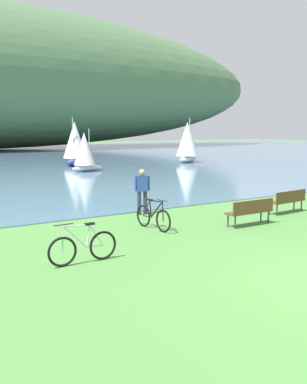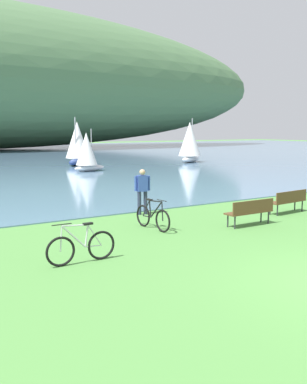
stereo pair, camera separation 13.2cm
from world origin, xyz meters
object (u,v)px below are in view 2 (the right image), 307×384
at_px(sailboat_nearest_to_shore, 77,143).
at_px(park_bench_further_along, 288,200).
at_px(sailboat_toward_hillside, 87,151).
at_px(sailboat_mid_bay, 190,142).
at_px(person_at_shoreline, 142,189).
at_px(park_bench_near_camera, 250,210).
at_px(bicycle_leaning_near_bench, 153,217).
at_px(bicycle_beside_path, 81,247).

bearing_deg(sailboat_nearest_to_shore, park_bench_further_along, -94.44).
height_order(sailboat_nearest_to_shore, sailboat_toward_hillside, sailboat_nearest_to_shore).
bearing_deg(sailboat_mid_bay, person_at_shoreline, -130.84).
height_order(park_bench_near_camera, sailboat_toward_hillside, sailboat_toward_hillside).
relative_size(park_bench_further_along, bicycle_leaning_near_bench, 1.04).
xyz_separation_m(park_bench_further_along, bicycle_beside_path, (-9.18, -1.65, -0.12)).
xyz_separation_m(bicycle_leaning_near_bench, bicycle_beside_path, (-3.36, -2.12, 0.00)).
xyz_separation_m(person_at_shoreline, sailboat_mid_bay, (17.17, 19.87, 1.05)).
bearing_deg(park_bench_near_camera, sailboat_nearest_to_shore, 79.68).
bearing_deg(park_bench_near_camera, bicycle_leaning_near_bench, 156.78).
bearing_deg(sailboat_toward_hillside, sailboat_nearest_to_shore, 74.08).
distance_m(bicycle_beside_path, person_at_shoreline, 6.25).
bearing_deg(sailboat_toward_hillside, park_bench_further_along, -90.84).
xyz_separation_m(bicycle_leaning_near_bench, person_at_shoreline, (1.00, 2.32, 0.58)).
bearing_deg(park_bench_near_camera, sailboat_mid_bay, 57.16).
bearing_deg(sailboat_nearest_to_shore, bicycle_leaning_near_bench, -107.34).
xyz_separation_m(bicycle_leaning_near_bench, sailboat_mid_bay, (18.18, 22.19, 1.63)).
bearing_deg(person_at_shoreline, bicycle_leaning_near_bench, -113.33).
xyz_separation_m(park_bench_further_along, sailboat_nearest_to_shore, (1.97, 25.43, 1.50)).
height_order(park_bench_further_along, bicycle_leaning_near_bench, bicycle_leaning_near_bench).
bearing_deg(bicycle_beside_path, person_at_shoreline, 45.56).
xyz_separation_m(sailboat_nearest_to_shore, sailboat_mid_bay, (10.38, -2.77, 0.01)).
bearing_deg(person_at_shoreline, sailboat_nearest_to_shore, 73.30).
bearing_deg(sailboat_nearest_to_shore, park_bench_near_camera, -100.32).
xyz_separation_m(bicycle_beside_path, sailboat_mid_bay, (21.53, 24.31, 1.63)).
xyz_separation_m(park_bench_further_along, sailboat_toward_hillside, (0.29, 19.52, 1.02)).
bearing_deg(park_bench_further_along, sailboat_nearest_to_shore, 85.56).
bearing_deg(park_bench_near_camera, sailboat_toward_hillside, 81.36).
bearing_deg(sailboat_mid_bay, park_bench_near_camera, -122.84).
xyz_separation_m(park_bench_further_along, person_at_shoreline, (-4.82, 2.79, 0.46)).
height_order(bicycle_beside_path, sailboat_nearest_to_shore, sailboat_nearest_to_shore).
height_order(park_bench_near_camera, person_at_shoreline, person_at_shoreline).
bearing_deg(sailboat_mid_bay, sailboat_toward_hillside, -165.39).
distance_m(bicycle_beside_path, sailboat_toward_hillside, 23.21).
xyz_separation_m(park_bench_further_along, bicycle_leaning_near_bench, (-5.82, 0.47, -0.12)).
relative_size(park_bench_near_camera, sailboat_nearest_to_shore, 0.43).
bearing_deg(sailboat_mid_bay, park_bench_further_along, -118.60).
bearing_deg(bicycle_beside_path, sailboat_mid_bay, 48.47).
xyz_separation_m(sailboat_mid_bay, sailboat_toward_hillside, (-12.07, -3.15, -0.48)).
distance_m(park_bench_near_camera, sailboat_nearest_to_shore, 26.73).
relative_size(bicycle_beside_path, sailboat_toward_hillside, 0.55).
relative_size(person_at_shoreline, sailboat_toward_hillside, 0.53).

